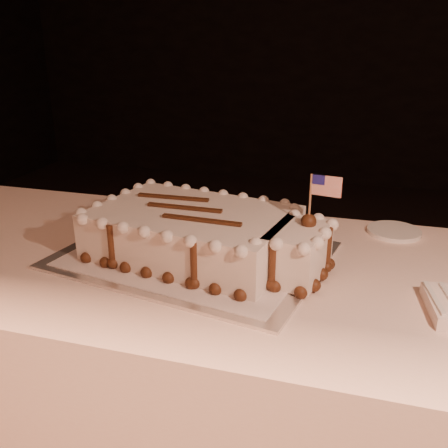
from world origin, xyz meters
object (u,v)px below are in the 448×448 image
(cake_board, at_px, (193,255))
(banquet_table, at_px, (293,401))
(sheet_cake, at_px, (205,234))
(side_plate, at_px, (394,231))

(cake_board, bearing_deg, banquet_table, 7.37)
(banquet_table, xyz_separation_m, sheet_cake, (-0.24, 0.01, 0.44))
(banquet_table, bearing_deg, cake_board, 177.01)
(cake_board, xyz_separation_m, side_plate, (0.49, 0.30, 0.00))
(cake_board, distance_m, sheet_cake, 0.07)
(cake_board, relative_size, side_plate, 4.29)
(banquet_table, bearing_deg, side_plate, 55.60)
(banquet_table, xyz_separation_m, side_plate, (0.22, 0.32, 0.38))
(cake_board, relative_size, sheet_cake, 1.02)
(sheet_cake, bearing_deg, cake_board, 170.06)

